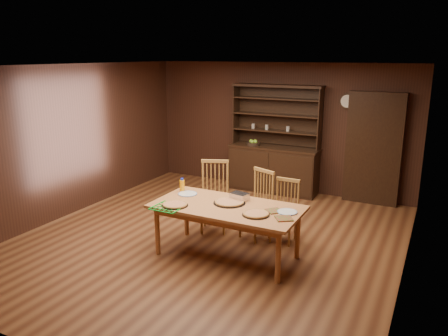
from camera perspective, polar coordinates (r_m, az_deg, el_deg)
The scene contains 20 objects.
floor at distance 6.79m, azimuth -1.92°, elevation -9.30°, with size 6.00×6.00×0.00m, color brown.
room_shell at distance 6.31m, azimuth -2.04°, elevation 3.89°, with size 6.00×6.00×6.00m.
china_hutch at distance 8.98m, azimuth 6.53°, elevation 0.65°, with size 1.84×0.52×2.17m.
doorway at distance 8.57m, azimuth 18.95°, elevation 2.38°, with size 1.00×0.18×2.10m, color black.
wall_clock at distance 8.59m, azimuth 15.82°, elevation 8.40°, with size 0.30×0.05×0.30m.
dining_table at distance 6.01m, azimuth 0.37°, elevation -5.59°, with size 2.04×1.02×0.75m.
chair_left at distance 6.99m, azimuth -1.26°, elevation -3.31°, with size 0.59×0.58×1.13m.
chair_center at distance 6.71m, azimuth 4.58°, elevation -4.43°, with size 0.56×0.55×1.07m.
chair_right at distance 6.66m, azimuth 8.00°, elevation -5.26°, with size 0.40×0.38×0.95m.
pizza_left at distance 6.01m, azimuth -6.42°, elevation -4.77°, with size 0.36×0.36×0.04m.
pizza_right at distance 5.66m, azimuth 4.20°, elevation -5.99°, with size 0.36×0.36×0.04m.
pizza_center at distance 6.07m, azimuth 0.71°, elevation -4.47°, with size 0.45×0.45×0.04m.
cooling_rack at distance 5.96m, azimuth -7.32°, elevation -5.04°, with size 0.38×0.38×0.02m, color #0DAB27, non-canonical shape.
plate_left at distance 6.47m, azimuth -4.77°, elevation -3.37°, with size 0.29×0.29×0.02m.
plate_right at distance 5.79m, azimuth 8.26°, elevation -5.70°, with size 0.27×0.27×0.02m.
foil_dish at distance 6.21m, azimuth 2.03°, elevation -3.74°, with size 0.24×0.18×0.10m, color silver.
juice_bottle at distance 6.59m, azimuth -5.50°, elevation -2.29°, with size 0.08×0.08×0.21m.
pot_holder_a at distance 5.57m, azimuth 7.83°, elevation -6.54°, with size 0.20×0.20×0.02m, color #A41224.
pot_holder_b at distance 5.81m, azimuth 6.58°, elevation -5.57°, with size 0.19×0.19×0.01m, color #A41224.
fruit_bowl at distance 8.99m, azimuth 3.85°, elevation 3.27°, with size 0.28×0.28×0.12m.
Camera 1 is at (3.00, -5.43, 2.76)m, focal length 35.00 mm.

